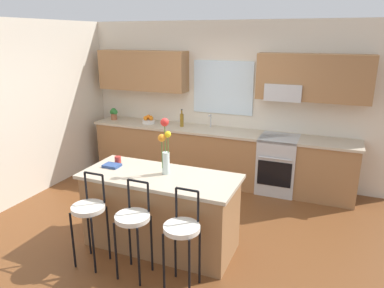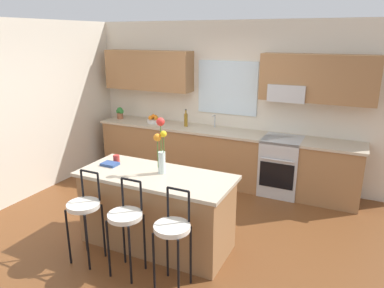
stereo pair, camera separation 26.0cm
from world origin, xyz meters
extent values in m
plane|color=brown|center=(0.00, 0.00, 0.00)|extent=(14.00, 14.00, 0.00)
cube|color=beige|center=(-2.56, 0.30, 1.35)|extent=(0.12, 4.60, 2.70)
cube|color=beige|center=(0.00, 2.06, 1.35)|extent=(5.60, 0.12, 2.70)
cube|color=#996B42|center=(-1.46, 1.83, 1.85)|extent=(1.67, 0.34, 0.70)
cube|color=#996B42|center=(1.46, 1.83, 1.85)|extent=(1.67, 0.34, 0.70)
cube|color=silver|center=(0.00, 1.99, 1.60)|extent=(1.06, 0.03, 0.90)
cube|color=#B7BABC|center=(1.06, 1.80, 1.62)|extent=(0.56, 0.36, 0.26)
cube|color=#996B42|center=(0.00, 1.70, 0.44)|extent=(4.50, 0.60, 0.88)
cube|color=#BCAD93|center=(0.00, 1.70, 0.90)|extent=(4.56, 0.64, 0.04)
cube|color=#B7BABC|center=(-0.17, 1.70, 0.85)|extent=(0.54, 0.38, 0.11)
cylinder|color=#B7BABC|center=(-0.17, 1.86, 1.03)|extent=(0.02, 0.02, 0.22)
cylinder|color=#B7BABC|center=(-0.17, 1.80, 1.14)|extent=(0.02, 0.12, 0.02)
cube|color=#B7BABC|center=(1.06, 1.68, 0.46)|extent=(0.60, 0.60, 0.92)
cube|color=black|center=(1.06, 1.38, 0.40)|extent=(0.52, 0.02, 0.40)
cylinder|color=#B7BABC|center=(1.06, 1.35, 0.66)|extent=(0.50, 0.02, 0.02)
cube|color=#996B42|center=(0.03, -0.48, 0.44)|extent=(1.76, 0.72, 0.88)
cube|color=#BCAD93|center=(0.03, -0.48, 0.90)|extent=(1.84, 0.80, 0.04)
cylinder|color=black|center=(-0.65, -1.23, 0.33)|extent=(0.02, 0.02, 0.66)
cylinder|color=black|center=(-0.38, -1.23, 0.33)|extent=(0.02, 0.02, 0.66)
cylinder|color=black|center=(-0.65, -0.96, 0.33)|extent=(0.02, 0.02, 0.66)
cylinder|color=black|center=(-0.38, -0.96, 0.33)|extent=(0.02, 0.02, 0.66)
cylinder|color=silver|center=(-0.52, -1.10, 0.69)|extent=(0.36, 0.36, 0.05)
cylinder|color=black|center=(-0.63, -0.96, 0.87)|extent=(0.02, 0.02, 0.32)
cylinder|color=black|center=(-0.40, -0.96, 0.87)|extent=(0.02, 0.02, 0.32)
cylinder|color=black|center=(-0.52, -0.96, 1.03)|extent=(0.23, 0.02, 0.02)
cylinder|color=black|center=(-0.10, -1.23, 0.33)|extent=(0.02, 0.02, 0.66)
cylinder|color=black|center=(0.17, -1.23, 0.33)|extent=(0.02, 0.02, 0.66)
cylinder|color=black|center=(-0.10, -0.96, 0.33)|extent=(0.02, 0.02, 0.66)
cylinder|color=black|center=(0.17, -0.96, 0.33)|extent=(0.02, 0.02, 0.66)
cylinder|color=silver|center=(0.03, -1.10, 0.69)|extent=(0.36, 0.36, 0.05)
cylinder|color=black|center=(-0.08, -0.96, 0.87)|extent=(0.02, 0.02, 0.32)
cylinder|color=black|center=(0.15, -0.96, 0.87)|extent=(0.02, 0.02, 0.32)
cylinder|color=black|center=(0.03, -0.96, 1.03)|extent=(0.23, 0.02, 0.02)
cylinder|color=black|center=(0.45, -1.23, 0.33)|extent=(0.02, 0.02, 0.66)
cylinder|color=black|center=(0.72, -1.23, 0.33)|extent=(0.02, 0.02, 0.66)
cylinder|color=black|center=(0.45, -0.96, 0.33)|extent=(0.02, 0.02, 0.66)
cylinder|color=black|center=(0.72, -0.96, 0.33)|extent=(0.02, 0.02, 0.66)
cylinder|color=silver|center=(0.58, -1.10, 0.69)|extent=(0.36, 0.36, 0.05)
cylinder|color=black|center=(0.47, -0.96, 0.87)|extent=(0.02, 0.02, 0.32)
cylinder|color=black|center=(0.70, -0.96, 0.87)|extent=(0.02, 0.02, 0.32)
cylinder|color=black|center=(0.58, -0.96, 1.03)|extent=(0.23, 0.02, 0.02)
cylinder|color=silver|center=(0.08, -0.41, 1.05)|extent=(0.09, 0.09, 0.26)
cylinder|color=#3D722D|center=(0.12, -0.42, 1.20)|extent=(0.01, 0.01, 0.40)
sphere|color=yellow|center=(0.12, -0.42, 1.40)|extent=(0.07, 0.07, 0.07)
cylinder|color=#3D722D|center=(0.07, -0.39, 1.26)|extent=(0.01, 0.01, 0.53)
sphere|color=red|center=(0.07, -0.39, 1.53)|extent=(0.10, 0.10, 0.10)
cylinder|color=#3D722D|center=(0.06, -0.45, 1.18)|extent=(0.01, 0.01, 0.36)
sphere|color=orange|center=(0.06, -0.45, 1.36)|extent=(0.09, 0.09, 0.09)
cylinder|color=#A52D28|center=(-0.63, -0.33, 0.97)|extent=(0.08, 0.08, 0.09)
cube|color=navy|center=(-0.63, -0.46, 0.94)|extent=(0.20, 0.15, 0.03)
cylinder|color=silver|center=(-1.31, 1.70, 0.95)|extent=(0.24, 0.24, 0.06)
sphere|color=orange|center=(-1.26, 1.70, 1.01)|extent=(0.08, 0.08, 0.08)
sphere|color=orange|center=(-1.29, 1.75, 1.01)|extent=(0.07, 0.07, 0.07)
sphere|color=orange|center=(-1.35, 1.73, 1.01)|extent=(0.07, 0.07, 0.07)
sphere|color=orange|center=(-1.35, 1.67, 1.01)|extent=(0.08, 0.08, 0.08)
sphere|color=orange|center=(-1.31, 1.70, 1.04)|extent=(0.07, 0.07, 0.07)
cylinder|color=olive|center=(-0.65, 1.70, 1.03)|extent=(0.06, 0.06, 0.22)
cylinder|color=olive|center=(-0.65, 1.70, 1.18)|extent=(0.03, 0.03, 0.07)
cylinder|color=black|center=(-0.65, 1.70, 1.22)|extent=(0.03, 0.03, 0.02)
cylinder|color=#9E5B3D|center=(-2.06, 1.70, 0.98)|extent=(0.11, 0.11, 0.11)
sphere|color=#2D7A33|center=(-2.06, 1.70, 1.09)|extent=(0.11, 0.11, 0.11)
sphere|color=#2D7A33|center=(-2.10, 1.71, 1.06)|extent=(0.09, 0.09, 0.09)
sphere|color=#2D7A33|center=(-2.02, 1.69, 1.07)|extent=(0.09, 0.09, 0.09)
camera|label=1|loc=(1.84, -3.89, 2.47)|focal=33.54mm
camera|label=2|loc=(2.08, -3.79, 2.47)|focal=33.54mm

